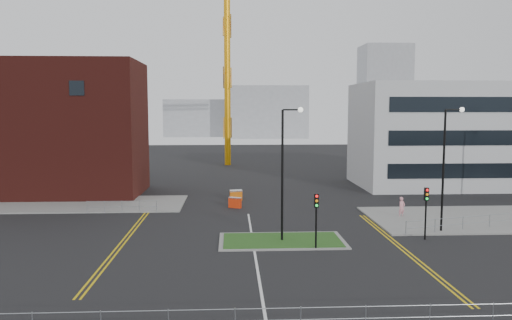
{
  "coord_description": "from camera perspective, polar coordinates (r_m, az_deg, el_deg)",
  "views": [
    {
      "loc": [
        -1.46,
        -25.32,
        9.08
      ],
      "look_at": [
        0.52,
        14.09,
        5.0
      ],
      "focal_mm": 35.0,
      "sensor_mm": 36.0,
      "label": 1
    }
  ],
  "objects": [
    {
      "name": "ground",
      "position": [
        26.94,
        0.41,
        -13.79
      ],
      "size": [
        200.0,
        200.0,
        0.0
      ],
      "primitive_type": "plane",
      "color": "black",
      "rests_on": "ground"
    },
    {
      "name": "pavement_left",
      "position": [
        51.62,
        -23.96,
        -4.67
      ],
      "size": [
        28.0,
        8.0,
        0.12
      ],
      "primitive_type": "cube",
      "color": "slate",
      "rests_on": "ground"
    },
    {
      "name": "island_kerb",
      "position": [
        34.7,
        2.98,
        -9.21
      ],
      "size": [
        8.6,
        4.6,
        0.08
      ],
      "primitive_type": "cube",
      "color": "slate",
      "rests_on": "ground"
    },
    {
      "name": "grass_island",
      "position": [
        34.7,
        2.98,
        -9.17
      ],
      "size": [
        8.0,
        4.0,
        0.12
      ],
      "primitive_type": "cube",
      "color": "#1E4517",
      "rests_on": "ground"
    },
    {
      "name": "brick_building",
      "position": [
        57.55,
        -24.87,
        3.13
      ],
      "size": [
        24.2,
        10.07,
        14.24
      ],
      "color": "#4F1813",
      "rests_on": "ground"
    },
    {
      "name": "office_block",
      "position": [
        63.62,
        22.74,
        2.67
      ],
      "size": [
        25.0,
        12.2,
        12.0
      ],
      "color": "#B6B8BB",
      "rests_on": "ground"
    },
    {
      "name": "tower_crane",
      "position": [
        82.7,
        0.9,
        17.64
      ],
      "size": [
        52.91,
        5.24,
        37.5
      ],
      "color": "#F29F0E",
      "rests_on": "ground"
    },
    {
      "name": "streetlamp_island",
      "position": [
        33.73,
        3.4,
        -0.35
      ],
      "size": [
        1.46,
        0.36,
        9.18
      ],
      "color": "black",
      "rests_on": "ground"
    },
    {
      "name": "streetlamp_right_near",
      "position": [
        38.82,
        20.96,
        0.09
      ],
      "size": [
        1.46,
        0.36,
        9.18
      ],
      "color": "black",
      "rests_on": "ground"
    },
    {
      "name": "traffic_light_island",
      "position": [
        32.44,
        6.91,
        -5.72
      ],
      "size": [
        0.28,
        0.33,
        3.65
      ],
      "color": "black",
      "rests_on": "ground"
    },
    {
      "name": "traffic_light_right",
      "position": [
        36.51,
        18.88,
        -4.69
      ],
      "size": [
        0.28,
        0.33,
        3.65
      ],
      "color": "black",
      "rests_on": "ground"
    },
    {
      "name": "railing_front",
      "position": [
        21.08,
        1.38,
        -17.27
      ],
      "size": [
        24.05,
        0.05,
        1.1
      ],
      "color": "gray",
      "rests_on": "ground"
    },
    {
      "name": "railing_left",
      "position": [
        45.14,
        -15.08,
        -4.94
      ],
      "size": [
        6.05,
        0.05,
        1.1
      ],
      "color": "gray",
      "rests_on": "ground"
    },
    {
      "name": "centre_line",
      "position": [
        28.83,
        0.17,
        -12.44
      ],
      "size": [
        0.15,
        30.0,
        0.01
      ],
      "primitive_type": "cube",
      "color": "silver",
      "rests_on": "ground"
    },
    {
      "name": "yellow_left_a",
      "position": [
        37.24,
        -14.63,
        -8.39
      ],
      "size": [
        0.12,
        24.0,
        0.01
      ],
      "primitive_type": "cube",
      "color": "gold",
      "rests_on": "ground"
    },
    {
      "name": "yellow_left_b",
      "position": [
        37.18,
        -14.17,
        -8.41
      ],
      "size": [
        0.12,
        24.0,
        0.01
      ],
      "primitive_type": "cube",
      "color": "gold",
      "rests_on": "ground"
    },
    {
      "name": "yellow_right_a",
      "position": [
        34.4,
        16.04,
        -9.63
      ],
      "size": [
        0.12,
        20.0,
        0.01
      ],
      "primitive_type": "cube",
      "color": "gold",
      "rests_on": "ground"
    },
    {
      "name": "yellow_right_b",
      "position": [
        34.5,
        16.52,
        -9.6
      ],
      "size": [
        0.12,
        20.0,
        0.01
      ],
      "primitive_type": "cube",
      "color": "gold",
      "rests_on": "ground"
    },
    {
      "name": "skyline_a",
      "position": [
        150.36,
        -17.84,
        6.35
      ],
      "size": [
        18.0,
        12.0,
        22.0
      ],
      "primitive_type": "cube",
      "color": "gray",
      "rests_on": "ground"
    },
    {
      "name": "skyline_b",
      "position": [
        155.75,
        1.35,
        5.5
      ],
      "size": [
        24.0,
        12.0,
        16.0
      ],
      "primitive_type": "cube",
      "color": "gray",
      "rests_on": "ground"
    },
    {
      "name": "skyline_c",
      "position": [
        157.42,
        14.42,
        7.51
      ],
      "size": [
        14.0,
        12.0,
        28.0
      ],
      "primitive_type": "cube",
      "color": "gray",
      "rests_on": "ground"
    },
    {
      "name": "skyline_d",
      "position": [
        165.48,
        -5.15,
        4.81
      ],
      "size": [
        30.0,
        12.0,
        12.0
      ],
      "primitive_type": "cube",
      "color": "gray",
      "rests_on": "ground"
    },
    {
      "name": "pedestrian",
      "position": [
        43.49,
        16.32,
        -5.22
      ],
      "size": [
        0.76,
        0.67,
        1.74
      ],
      "primitive_type": "imported",
      "rotation": [
        0.0,
        0.0,
        0.49
      ],
      "color": "pink",
      "rests_on": "ground"
    },
    {
      "name": "barrier_left",
      "position": [
        49.53,
        -2.31,
        -4.02
      ],
      "size": [
        1.25,
        0.63,
        1.01
      ],
      "color": "#D55E0B",
      "rests_on": "ground"
    },
    {
      "name": "barrier_mid",
      "position": [
        45.93,
        -2.42,
        -4.83
      ],
      "size": [
        1.21,
        0.83,
        0.97
      ],
      "color": "red",
      "rests_on": "ground"
    },
    {
      "name": "barrier_right",
      "position": [
        49.87,
        -2.31,
        -3.95
      ],
      "size": [
        1.26,
        0.63,
        1.01
      ],
      "color": "#DB4A0C",
      "rests_on": "ground"
    }
  ]
}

